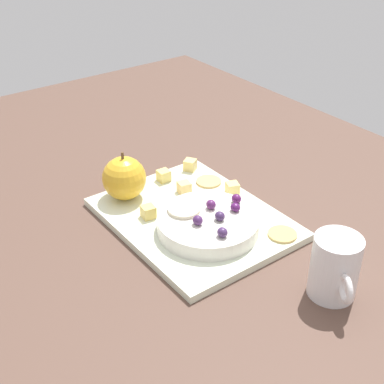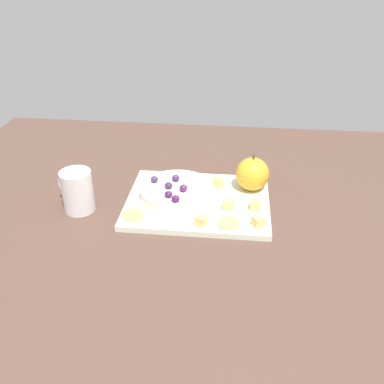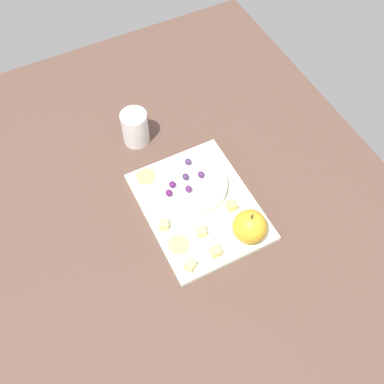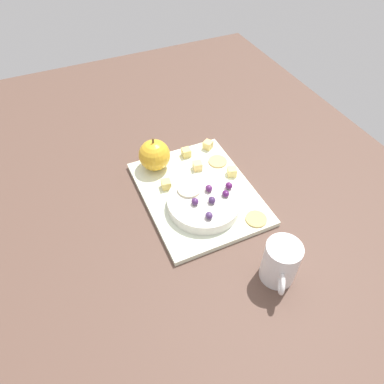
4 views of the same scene
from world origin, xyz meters
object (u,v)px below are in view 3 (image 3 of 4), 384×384
object	(u,v)px
cracker_1	(178,245)
grape_4	(172,184)
grape_0	(186,177)
grape_2	(189,189)
apple_slice_0	(208,191)
cheese_cube_3	(164,225)
grape_3	(169,193)
cheese_cube_1	(190,266)
cheese_cube_2	(232,206)
grape_5	(188,162)
platter	(199,206)
cheese_cube_4	(216,251)
cheese_cube_0	(200,232)
grape_1	(201,175)
cracker_0	(146,176)
cup	(135,127)
apple_whole	(250,227)
serving_dish	(193,185)

from	to	relation	value
cracker_1	grape_4	xyz separation A→B (cm)	(-13.33, 5.01, 3.11)
grape_0	grape_2	distance (cm)	3.59
grape_0	apple_slice_0	xyz separation A→B (cm)	(5.59, 3.00, -0.46)
cheese_cube_3	grape_3	distance (cm)	7.57
cheese_cube_1	cheese_cube_2	world-z (taller)	same
cheese_cube_1	grape_5	xyz separation A→B (cm)	(-23.65, 11.38, 2.30)
cheese_cube_1	cheese_cube_3	distance (cm)	11.77
platter	grape_5	size ratio (longest dim) A/B	18.62
cheese_cube_4	apple_slice_0	world-z (taller)	apple_slice_0
cheese_cube_0	grape_3	bearing A→B (deg)	-167.84
cheese_cube_2	grape_4	bearing A→B (deg)	-134.60
cheese_cube_4	grape_5	size ratio (longest dim) A/B	1.24
cheese_cube_4	grape_0	distance (cm)	19.80
grape_2	grape_5	world-z (taller)	same
grape_1	cracker_0	bearing A→B (deg)	-124.00
cracker_0	grape_1	distance (cm)	14.08
cheese_cube_3	grape_0	distance (cm)	12.95
cheese_cube_1	cup	size ratio (longest dim) A/B	0.23
platter	grape_3	xyz separation A→B (cm)	(-4.28, -5.75, 4.03)
apple_whole	grape_2	world-z (taller)	apple_whole
grape_2	cup	xyz separation A→B (cm)	(-23.01, -3.72, 0.04)
serving_dish	grape_2	size ratio (longest dim) A/B	9.64
platter	apple_slice_0	xyz separation A→B (cm)	(-1.06, 2.77, 3.55)
cheese_cube_2	cheese_cube_3	bearing A→B (deg)	-99.00
apple_whole	cracker_1	size ratio (longest dim) A/B	1.65
cheese_cube_2	cheese_cube_4	xyz separation A→B (cm)	(8.70, -9.04, 0.00)
cheese_cube_0	cheese_cube_4	bearing A→B (deg)	7.15
platter	cheese_cube_0	bearing A→B (deg)	-25.34
cheese_cube_0	cheese_cube_4	world-z (taller)	same
cheese_cube_4	grape_3	world-z (taller)	grape_3
cheese_cube_0	cracker_1	world-z (taller)	cheese_cube_0
cracker_1	cheese_cube_0	bearing A→B (deg)	92.26
grape_1	grape_5	xyz separation A→B (cm)	(-4.82, -1.06, -0.02)
cheese_cube_4	apple_whole	bearing A→B (deg)	94.78
platter	grape_2	size ratio (longest dim) A/B	18.62
platter	grape_2	world-z (taller)	grape_2
apple_whole	cup	size ratio (longest dim) A/B	0.82
cheese_cube_2	cheese_cube_1	bearing A→B (deg)	-59.58
cheese_cube_0	grape_4	bearing A→B (deg)	-177.19
apple_whole	apple_slice_0	size ratio (longest dim) A/B	1.44
apple_whole	cup	bearing A→B (deg)	-163.77
cheese_cube_2	cup	xyz separation A→B (cm)	(-30.37, -11.36, 2.37)
cheese_cube_0	grape_4	distance (cm)	13.31
cheese_cube_2	grape_2	bearing A→B (deg)	-133.95
cracker_1	grape_5	distance (cm)	21.10
grape_4	cracker_0	bearing A→B (deg)	-150.13
apple_whole	cheese_cube_1	distance (cm)	15.66
grape_4	apple_slice_0	size ratio (longest dim) A/B	0.32
cheese_cube_2	cracker_0	size ratio (longest dim) A/B	0.45
cheese_cube_2	grape_3	world-z (taller)	grape_3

